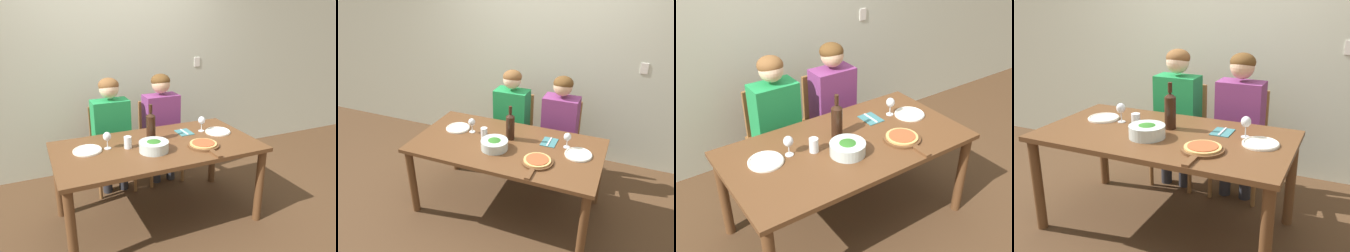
% 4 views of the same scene
% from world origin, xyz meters
% --- Properties ---
extents(ground_plane, '(40.00, 40.00, 0.00)m').
position_xyz_m(ground_plane, '(0.00, 0.00, 0.00)').
color(ground_plane, '#4C331E').
extents(back_wall, '(10.00, 0.06, 2.70)m').
position_xyz_m(back_wall, '(0.00, 1.33, 1.35)').
color(back_wall, beige).
rests_on(back_wall, ground).
extents(dining_table, '(1.80, 0.94, 0.74)m').
position_xyz_m(dining_table, '(0.00, 0.00, 0.65)').
color(dining_table, brown).
rests_on(dining_table, ground).
extents(chair_left, '(0.42, 0.42, 0.90)m').
position_xyz_m(chair_left, '(-0.23, 0.81, 0.50)').
color(chair_left, brown).
rests_on(chair_left, ground).
extents(chair_right, '(0.42, 0.42, 0.90)m').
position_xyz_m(chair_right, '(0.34, 0.81, 0.50)').
color(chair_right, brown).
rests_on(chair_right, ground).
extents(person_woman, '(0.47, 0.51, 1.24)m').
position_xyz_m(person_woman, '(-0.23, 0.70, 0.75)').
color(person_woman, '#28282D').
rests_on(person_woman, ground).
extents(person_man, '(0.47, 0.51, 1.24)m').
position_xyz_m(person_man, '(0.34, 0.70, 0.75)').
color(person_man, '#28282D').
rests_on(person_man, ground).
extents(wine_bottle, '(0.08, 0.08, 0.34)m').
position_xyz_m(wine_bottle, '(-0.01, 0.12, 0.89)').
color(wine_bottle, black).
rests_on(wine_bottle, dining_table).
extents(broccoli_bowl, '(0.25, 0.25, 0.10)m').
position_xyz_m(broccoli_bowl, '(-0.08, -0.11, 0.79)').
color(broccoli_bowl, silver).
rests_on(broccoli_bowl, dining_table).
extents(dinner_plate_left, '(0.25, 0.25, 0.02)m').
position_xyz_m(dinner_plate_left, '(-0.59, 0.11, 0.75)').
color(dinner_plate_left, silver).
rests_on(dinner_plate_left, dining_table).
extents(dinner_plate_right, '(0.25, 0.25, 0.02)m').
position_xyz_m(dinner_plate_right, '(0.67, 0.06, 0.75)').
color(dinner_plate_right, silver).
rests_on(dinner_plate_right, dining_table).
extents(pizza_on_board, '(0.28, 0.42, 0.04)m').
position_xyz_m(pizza_on_board, '(0.36, -0.20, 0.76)').
color(pizza_on_board, brown).
rests_on(pizza_on_board, dining_table).
extents(wine_glass_left, '(0.07, 0.07, 0.15)m').
position_xyz_m(wine_glass_left, '(-0.42, 0.10, 0.85)').
color(wine_glass_left, silver).
rests_on(wine_glass_left, dining_table).
extents(wine_glass_right, '(0.07, 0.07, 0.15)m').
position_xyz_m(wine_glass_right, '(0.54, 0.16, 0.85)').
color(wine_glass_right, silver).
rests_on(wine_glass_right, dining_table).
extents(water_tumbler, '(0.07, 0.07, 0.11)m').
position_xyz_m(water_tumbler, '(-0.26, 0.04, 0.80)').
color(water_tumbler, silver).
rests_on(water_tumbler, dining_table).
extents(fork_on_napkin, '(0.14, 0.18, 0.01)m').
position_xyz_m(fork_on_napkin, '(0.36, 0.19, 0.75)').
color(fork_on_napkin, '#387075').
rests_on(fork_on_napkin, dining_table).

